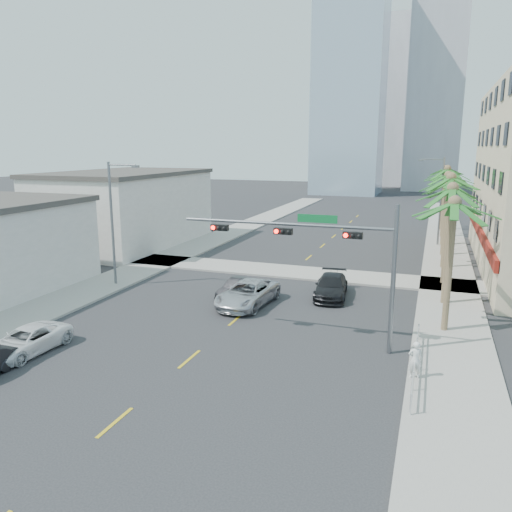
{
  "coord_description": "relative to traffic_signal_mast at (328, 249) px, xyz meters",
  "views": [
    {
      "loc": [
        10.59,
        -16.02,
        10.01
      ],
      "look_at": [
        0.56,
        11.98,
        3.5
      ],
      "focal_mm": 35.0,
      "sensor_mm": 36.0,
      "label": 1
    }
  ],
  "objects": [
    {
      "name": "ground",
      "position": [
        -5.78,
        -7.95,
        -5.06
      ],
      "size": [
        260.0,
        260.0,
        0.0
      ],
      "primitive_type": "plane",
      "color": "#262628",
      "rests_on": "ground"
    },
    {
      "name": "sidewalk_right",
      "position": [
        6.22,
        12.05,
        -4.99
      ],
      "size": [
        4.0,
        120.0,
        0.15
      ],
      "primitive_type": "cube",
      "color": "gray",
      "rests_on": "ground"
    },
    {
      "name": "sidewalk_left",
      "position": [
        -17.78,
        12.05,
        -4.99
      ],
      "size": [
        4.0,
        120.0,
        0.15
      ],
      "primitive_type": "cube",
      "color": "gray",
      "rests_on": "ground"
    },
    {
      "name": "sidewalk_cross",
      "position": [
        -5.78,
        14.05,
        -4.99
      ],
      "size": [
        80.0,
        4.0,
        0.15
      ],
      "primitive_type": "cube",
      "color": "gray",
      "rests_on": "ground"
    },
    {
      "name": "building_left_far",
      "position": [
        -25.28,
        20.05,
        -1.46
      ],
      "size": [
        11.0,
        18.0,
        7.2
      ],
      "primitive_type": "cube",
      "color": "beige",
      "rests_on": "ground"
    },
    {
      "name": "tower_far_left",
      "position": [
        -13.78,
        87.05,
        18.94
      ],
      "size": [
        14.0,
        14.0,
        48.0
      ],
      "primitive_type": "cube",
      "color": "#99B2C6",
      "rests_on": "ground"
    },
    {
      "name": "tower_far_right",
      "position": [
        3.22,
        102.05,
        24.94
      ],
      "size": [
        12.0,
        12.0,
        60.0
      ],
      "primitive_type": "cube",
      "color": "#ADADB2",
      "rests_on": "ground"
    },
    {
      "name": "tower_far_center",
      "position": [
        -8.78,
        117.05,
        15.94
      ],
      "size": [
        16.0,
        16.0,
        42.0
      ],
      "primitive_type": "cube",
      "color": "#ADADB2",
      "rests_on": "ground"
    },
    {
      "name": "traffic_signal_mast",
      "position": [
        0.0,
        0.0,
        0.0
      ],
      "size": [
        11.12,
        0.54,
        7.2
      ],
      "color": "slate",
      "rests_on": "ground"
    },
    {
      "name": "palm_tree_0",
      "position": [
        5.82,
        4.05,
        2.02
      ],
      "size": [
        4.8,
        4.8,
        7.8
      ],
      "color": "brown",
      "rests_on": "ground"
    },
    {
      "name": "palm_tree_1",
      "position": [
        5.82,
        9.25,
        2.37
      ],
      "size": [
        4.8,
        4.8,
        8.16
      ],
      "color": "brown",
      "rests_on": "ground"
    },
    {
      "name": "palm_tree_2",
      "position": [
        5.82,
        14.45,
        2.72
      ],
      "size": [
        4.8,
        4.8,
        8.52
      ],
      "color": "brown",
      "rests_on": "ground"
    },
    {
      "name": "palm_tree_3",
      "position": [
        5.82,
        19.65,
        2.02
      ],
      "size": [
        4.8,
        4.8,
        7.8
      ],
      "color": "brown",
      "rests_on": "ground"
    },
    {
      "name": "palm_tree_4",
      "position": [
        5.82,
        24.85,
        2.37
      ],
      "size": [
        4.8,
        4.8,
        8.16
      ],
      "color": "brown",
      "rests_on": "ground"
    },
    {
      "name": "palm_tree_5",
      "position": [
        5.82,
        30.05,
        2.72
      ],
      "size": [
        4.8,
        4.8,
        8.52
      ],
      "color": "brown",
      "rests_on": "ground"
    },
    {
      "name": "palm_tree_6",
      "position": [
        5.82,
        35.25,
        2.02
      ],
      "size": [
        4.8,
        4.8,
        7.8
      ],
      "color": "brown",
      "rests_on": "ground"
    },
    {
      "name": "palm_tree_7",
      "position": [
        5.82,
        40.45,
        2.37
      ],
      "size": [
        4.8,
        4.8,
        8.16
      ],
      "color": "brown",
      "rests_on": "ground"
    },
    {
      "name": "streetlight_left",
      "position": [
        -16.78,
        6.05,
        -0.0
      ],
      "size": [
        2.55,
        0.25,
        9.0
      ],
      "color": "slate",
      "rests_on": "ground"
    },
    {
      "name": "streetlight_right",
      "position": [
        5.21,
        30.05,
        -0.0
      ],
      "size": [
        2.55,
        0.25,
        9.0
      ],
      "color": "slate",
      "rests_on": "ground"
    },
    {
      "name": "guardrail",
      "position": [
        4.52,
        -1.95,
        -4.39
      ],
      "size": [
        0.08,
        8.08,
        1.0
      ],
      "color": "silver",
      "rests_on": "ground"
    },
    {
      "name": "car_parked_far",
      "position": [
        -13.7,
        -5.99,
        -4.42
      ],
      "size": [
        2.34,
        4.73,
        1.29
      ],
      "primitive_type": "imported",
      "rotation": [
        0.0,
        0.0,
        -0.04
      ],
      "color": "white",
      "rests_on": "ground"
    },
    {
      "name": "car_lane_left",
      "position": [
        -7.28,
        6.19,
        -4.41
      ],
      "size": [
        1.9,
        4.12,
        1.31
      ],
      "primitive_type": "imported",
      "rotation": [
        0.0,
        0.0,
        -0.13
      ],
      "color": "black",
      "rests_on": "ground"
    },
    {
      "name": "car_lane_center",
      "position": [
        -6.1,
        4.86,
        -4.27
      ],
      "size": [
        3.12,
        5.9,
        1.58
      ],
      "primitive_type": "imported",
      "rotation": [
        0.0,
        0.0,
        -0.09
      ],
      "color": "silver",
      "rests_on": "ground"
    },
    {
      "name": "car_lane_right",
      "position": [
        -1.39,
        8.5,
        -4.32
      ],
      "size": [
        2.64,
        5.31,
        1.48
      ],
      "primitive_type": "imported",
      "rotation": [
        0.0,
        0.0,
        0.11
      ],
      "color": "black",
      "rests_on": "ground"
    },
    {
      "name": "pedestrian",
      "position": [
        4.52,
        -2.63,
        -4.08
      ],
      "size": [
        0.69,
        0.55,
        1.66
      ],
      "primitive_type": "imported",
      "rotation": [
        0.0,
        0.0,
        3.43
      ],
      "color": "white",
      "rests_on": "sidewalk_right"
    }
  ]
}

